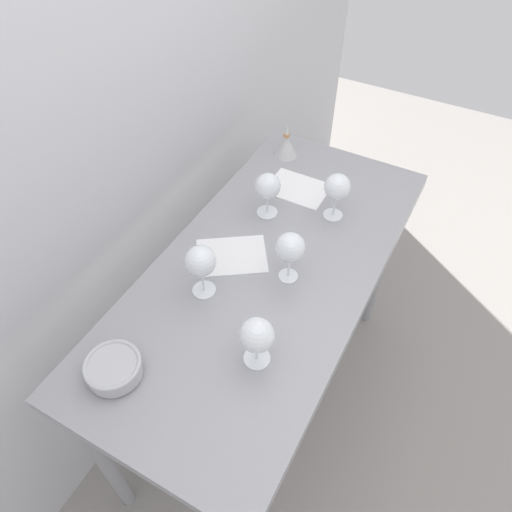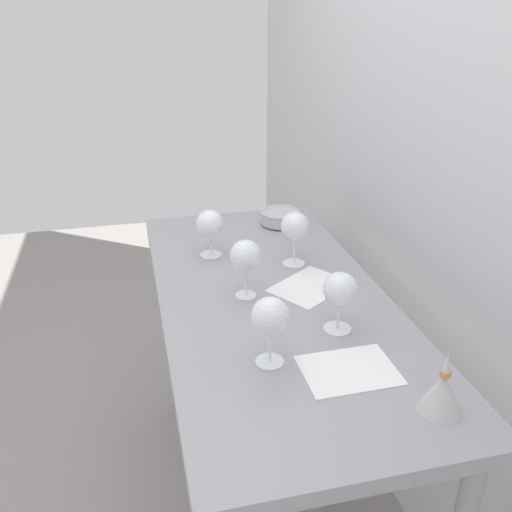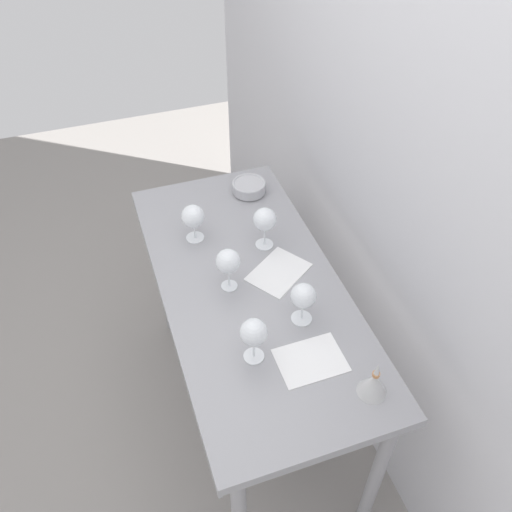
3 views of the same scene
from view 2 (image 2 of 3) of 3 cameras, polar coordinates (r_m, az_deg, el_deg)
The scene contains 12 objects.
ground_plane at distance 2.19m, azimuth 1.56°, elevation -25.14°, with size 6.00×6.00×0.00m, color gray.
back_wall at distance 1.65m, azimuth 19.12°, elevation 10.42°, with size 3.80×0.04×2.60m, color silver.
steel_counter at distance 1.65m, azimuth 1.68°, elevation -7.27°, with size 1.40×0.65×0.90m.
wine_glass_far_right at distance 1.40m, azimuth 8.77°, elevation -3.61°, with size 0.09×0.09×0.16m.
wine_glass_far_left at distance 1.73m, azimuth 4.09°, elevation 2.97°, with size 0.09×0.09×0.18m.
wine_glass_near_left at distance 1.81m, azimuth -4.84°, elevation 3.23°, with size 0.09×0.09×0.16m.
wine_glass_near_right at distance 1.25m, azimuth 1.49°, elevation -6.47°, with size 0.09×0.09×0.17m.
wine_glass_near_center at distance 1.54m, azimuth -1.10°, elevation -0.08°, with size 0.09×0.09×0.18m.
tasting_sheet_upper at distance 1.31m, azimuth 9.67°, elevation -11.66°, with size 0.16×0.22×0.00m, color white.
tasting_sheet_lower at distance 1.65m, azimuth 5.62°, elevation -3.18°, with size 0.17×0.22×0.00m, color white.
tasting_bowl at distance 2.09m, azimuth 2.52°, elevation 4.11°, with size 0.15×0.15×0.06m.
decanter_funnel at distance 1.23m, azimuth 18.84°, elevation -13.30°, with size 0.09×0.09×0.14m.
Camera 2 is at (1.35, -0.38, 1.68)m, focal length 38.30 mm.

